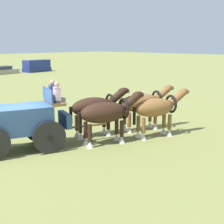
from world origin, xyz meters
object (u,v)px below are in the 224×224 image
at_px(draft_horse_lead_off, 157,109).
at_px(parked_vehicle_g, 37,66).
at_px(draft_horse_rear_near, 95,108).
at_px(draft_horse_lead_near, 143,104).
at_px(show_wagon, 21,120).
at_px(parked_vehicle_f, 2,71).
at_px(draft_horse_rear_off, 107,113).

bearing_deg(draft_horse_lead_off, parked_vehicle_g, 65.68).
bearing_deg(draft_horse_rear_near, draft_horse_lead_near, -20.23).
distance_m(show_wagon, draft_horse_rear_near, 3.60).
bearing_deg(parked_vehicle_g, draft_horse_lead_near, -114.48).
distance_m(show_wagon, draft_horse_lead_near, 6.17).
distance_m(show_wagon, parked_vehicle_g, 37.61).
xyz_separation_m(draft_horse_lead_off, parked_vehicle_f, (9.82, 34.31, -0.85)).
distance_m(parked_vehicle_f, parked_vehicle_g, 5.57).
relative_size(show_wagon, draft_horse_lead_near, 1.84).
xyz_separation_m(draft_horse_rear_near, parked_vehicle_g, (17.36, 31.88, -0.49)).
bearing_deg(parked_vehicle_f, draft_horse_lead_off, -105.97).
relative_size(draft_horse_lead_near, parked_vehicle_f, 0.66).
distance_m(draft_horse_rear_off, parked_vehicle_f, 35.60).
bearing_deg(parked_vehicle_g, draft_horse_rear_near, -118.58).
xyz_separation_m(draft_horse_rear_near, parked_vehicle_f, (11.81, 32.18, -0.88)).
xyz_separation_m(draft_horse_lead_near, parked_vehicle_f, (9.38, 33.08, -0.87)).
distance_m(draft_horse_rear_near, parked_vehicle_g, 36.30).
bearing_deg(parked_vehicle_g, draft_horse_rear_off, -118.29).
height_order(show_wagon, draft_horse_rear_off, show_wagon).
distance_m(show_wagon, draft_horse_lead_off, 6.18).
xyz_separation_m(draft_horse_rear_near, draft_horse_rear_off, (-0.45, -1.22, -0.01)).
bearing_deg(draft_horse_rear_off, show_wagon, 149.35).
distance_m(draft_horse_rear_off, draft_horse_lead_off, 2.61).
bearing_deg(draft_horse_lead_off, draft_horse_rear_near, 133.29).
xyz_separation_m(show_wagon, draft_horse_rear_off, (3.09, -1.83, 0.08)).
relative_size(draft_horse_rear_off, parked_vehicle_g, 0.70).
distance_m(draft_horse_lead_near, parked_vehicle_f, 34.40).
bearing_deg(parked_vehicle_g, parked_vehicle_f, 176.84).
relative_size(show_wagon, parked_vehicle_g, 1.29).
bearing_deg(show_wagon, draft_horse_rear_near, -9.82).
height_order(draft_horse_lead_off, parked_vehicle_g, draft_horse_lead_off).
bearing_deg(draft_horse_lead_off, show_wagon, 153.73).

